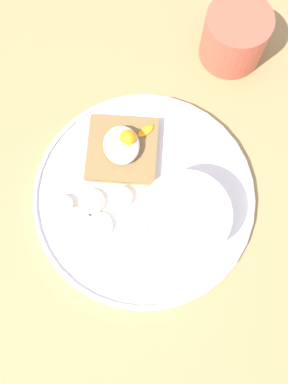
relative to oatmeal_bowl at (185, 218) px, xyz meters
The scene contains 11 objects.
ground_plane 8.02cm from the oatmeal_bowl, 133.09° to the right, with size 120.00×120.00×2.00cm, color #978052.
plate 7.08cm from the oatmeal_bowl, 133.09° to the right, with size 30.54×30.54×1.60cm.
oatmeal_bowl is the anchor object (origin of this frame).
toast_slice 13.14cm from the oatmeal_bowl, 148.60° to the right, with size 11.43×11.43×1.55cm.
poached_egg 12.98cm from the oatmeal_bowl, 149.69° to the right, with size 5.94×7.47×3.14cm.
banana_slice_front 12.73cm from the oatmeal_bowl, 109.52° to the right, with size 4.85×4.85×1.04cm.
banana_slice_left 16.43cm from the oatmeal_bowl, 106.07° to the right, with size 3.90×3.91×1.17cm.
banana_slice_back 9.11cm from the oatmeal_bowl, 118.83° to the right, with size 3.62×3.67×1.43cm.
banana_slice_right 11.36cm from the oatmeal_bowl, 95.26° to the right, with size 3.51×3.57×1.17cm.
banana_slice_inner 14.36cm from the oatmeal_bowl, 98.79° to the right, with size 3.86×3.96×1.51cm.
coffee_mug 27.60cm from the oatmeal_bowl, 155.48° to the left, with size 9.33×9.33×8.13cm.
Camera 1 is at (14.34, -2.05, 59.65)cm, focal length 40.00 mm.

